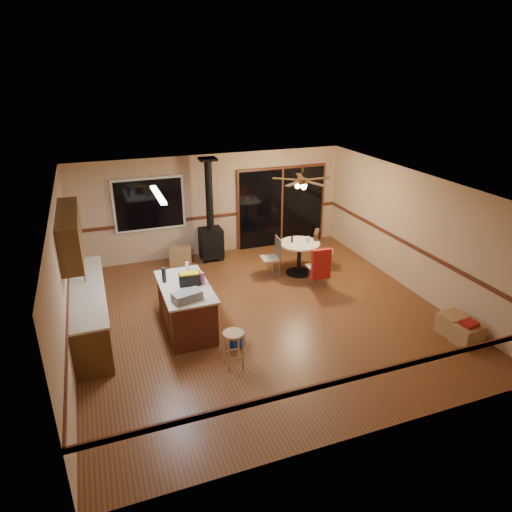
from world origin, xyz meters
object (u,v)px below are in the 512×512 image
chair_near (320,264)px  toolbox_black (190,279)px  chair_left (274,252)px  chair_right (317,245)px  kitchen_island (186,307)px  dining_table (299,253)px  wood_stove (211,233)px  bar_stool (234,349)px  blue_bucket (236,339)px  toolbox_grey (187,296)px  box_corner_a (467,334)px  box_corner_b (452,323)px  box_under_window (180,256)px

chair_near → toolbox_black: bearing=-168.6°
chair_left → chair_right: bearing=2.8°
kitchen_island → toolbox_black: 0.56m
dining_table → wood_stove: bearing=138.4°
bar_stool → chair_right: bearing=44.7°
toolbox_black → blue_bucket: (0.60, -0.88, -0.88)m
wood_stove → dining_table: size_ratio=2.65×
toolbox_grey → chair_left: 3.34m
wood_stove → toolbox_grey: (-1.38, -3.61, 0.25)m
dining_table → chair_right: 0.57m
blue_bucket → chair_left: chair_left is taller
wood_stove → dining_table: bearing=-41.6°
chair_left → chair_right: same height
kitchen_island → chair_near: 3.19m
wood_stove → toolbox_black: 3.28m
blue_bucket → chair_near: size_ratio=0.42×
chair_left → box_corner_a: (2.16, -3.83, -0.41)m
blue_bucket → dining_table: size_ratio=0.31×
toolbox_grey → box_corner_b: toolbox_grey is taller
toolbox_grey → box_under_window: bearing=80.9°
dining_table → box_corner_a: 4.07m
box_under_window → box_corner_a: (4.10, -5.28, -0.03)m
bar_stool → wood_stove: bearing=79.6°
dining_table → box_under_window: (-2.53, 1.54, -0.32)m
wood_stove → chair_left: bearing=-51.8°
wood_stove → chair_near: (1.83, -2.42, -0.13)m
bar_stool → blue_bucket: bearing=68.0°
chair_near → box_corner_a: 3.24m
toolbox_black → box_under_window: (0.40, 3.04, -0.79)m
chair_near → box_corner_b: bearing=-59.3°
toolbox_black → chair_right: size_ratio=0.55×
wood_stove → chair_left: size_ratio=4.89×
dining_table → chair_left: chair_left is taller
blue_bucket → box_under_window: size_ratio=0.55×
wood_stove → chair_right: 2.67m
box_corner_a → box_corner_b: 0.38m
chair_left → box_corner_b: chair_left is taller
wood_stove → bar_stool: wood_stove is taller
chair_right → box_corner_a: chair_right is taller
chair_near → chair_right: same height
toolbox_grey → box_corner_b: 4.91m
kitchen_island → wood_stove: 3.33m
chair_left → bar_stool: bearing=-123.1°
kitchen_island → bar_stool: (0.48, -1.41, -0.14)m
chair_near → chair_right: (0.45, 1.03, 0.00)m
kitchen_island → box_under_window: (0.50, 3.05, -0.24)m
kitchen_island → dining_table: size_ratio=1.77×
wood_stove → toolbox_grey: bearing=-110.9°
chair_left → box_corner_b: size_ratio=1.10×
chair_near → blue_bucket: bearing=-148.5°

